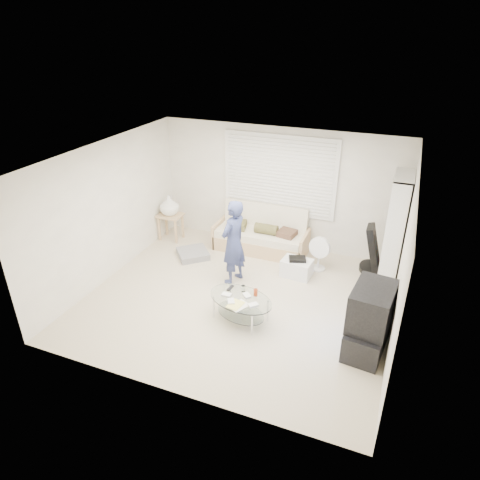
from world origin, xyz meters
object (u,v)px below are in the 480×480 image
at_px(coffee_table, 241,302).
at_px(futon_sofa, 261,236).
at_px(bookshelf, 395,230).
at_px(tv_unit, 369,320).

bearing_deg(coffee_table, futon_sofa, 101.43).
height_order(futon_sofa, bookshelf, bookshelf).
xyz_separation_m(bookshelf, coffee_table, (-2.07, -2.11, -0.68)).
distance_m(tv_unit, coffee_table, 1.95).
relative_size(futon_sofa, tv_unit, 1.85).
xyz_separation_m(bookshelf, tv_unit, (-0.13, -2.07, -0.51)).
height_order(futon_sofa, tv_unit, tv_unit).
bearing_deg(tv_unit, bookshelf, 86.55).
relative_size(tv_unit, coffee_table, 0.84).
distance_m(futon_sofa, tv_unit, 3.37).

